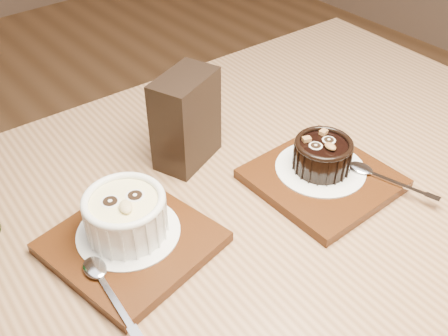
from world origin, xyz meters
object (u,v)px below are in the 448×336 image
object	(u,v)px
ramekin_white	(126,213)
ramekin_dark	(323,154)
table	(238,271)
tray_right	(322,179)
condiment_stand	(186,120)
tray_left	(132,243)

from	to	relation	value
ramekin_white	ramekin_dark	distance (m)	0.29
table	ramekin_white	world-z (taller)	ramekin_white
ramekin_white	table	bearing A→B (deg)	-9.76
ramekin_white	tray_right	bearing A→B (deg)	2.97
tray_right	condiment_stand	distance (m)	0.21
ramekin_white	tray_right	xyz separation A→B (m)	(0.27, -0.08, -0.04)
table	tray_left	world-z (taller)	tray_left
ramekin_white	tray_left	bearing A→B (deg)	-85.42
tray_left	condiment_stand	distance (m)	0.20
table	tray_right	size ratio (longest dim) A/B	6.86
table	tray_left	distance (m)	0.17
ramekin_white	ramekin_dark	world-z (taller)	ramekin_white
tray_right	condiment_stand	xyz separation A→B (m)	(-0.11, 0.17, 0.06)
tray_left	condiment_stand	xyz separation A→B (m)	(0.16, 0.10, 0.06)
tray_left	ramekin_dark	bearing A→B (deg)	-11.04
tray_right	ramekin_dark	size ratio (longest dim) A/B	2.19
ramekin_white	ramekin_dark	size ratio (longest dim) A/B	1.23
ramekin_white	tray_right	size ratio (longest dim) A/B	0.56
tray_right	ramekin_dark	xyz separation A→B (m)	(0.01, 0.01, 0.03)
table	tray_right	xyz separation A→B (m)	(0.15, -0.01, 0.10)
tray_left	ramekin_white	size ratio (longest dim) A/B	1.77
table	ramekin_dark	size ratio (longest dim) A/B	15.01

